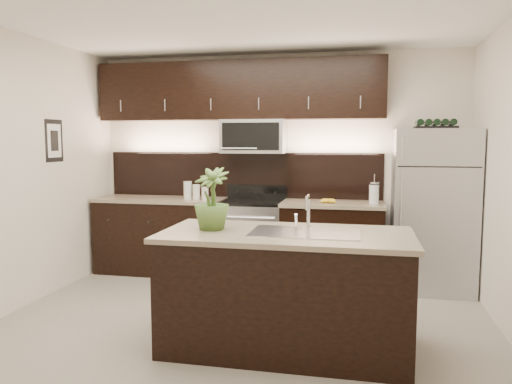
% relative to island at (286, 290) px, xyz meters
% --- Properties ---
extents(ground, '(4.50, 4.50, 0.00)m').
position_rel_island_xyz_m(ground, '(-0.46, 0.29, -0.47)').
color(ground, gray).
rests_on(ground, ground).
extents(room_walls, '(4.52, 4.02, 2.71)m').
position_rel_island_xyz_m(room_walls, '(-0.57, 0.25, 1.22)').
color(room_walls, silver).
rests_on(room_walls, ground).
extents(counter_run, '(3.51, 0.65, 0.94)m').
position_rel_island_xyz_m(counter_run, '(-0.92, 1.98, -0.00)').
color(counter_run, black).
rests_on(counter_run, ground).
extents(upper_fixtures, '(3.49, 0.40, 1.66)m').
position_rel_island_xyz_m(upper_fixtures, '(-0.89, 2.12, 1.67)').
color(upper_fixtures, black).
rests_on(upper_fixtures, counter_run).
extents(island, '(1.96, 0.96, 0.94)m').
position_rel_island_xyz_m(island, '(0.00, 0.00, 0.00)').
color(island, black).
rests_on(island, ground).
extents(sink_faucet, '(0.84, 0.50, 0.28)m').
position_rel_island_xyz_m(sink_faucet, '(0.15, 0.01, 0.48)').
color(sink_faucet, silver).
rests_on(sink_faucet, island).
extents(refrigerator, '(0.86, 0.77, 1.78)m').
position_rel_island_xyz_m(refrigerator, '(1.34, 1.92, 0.42)').
color(refrigerator, '#B2B2B7').
rests_on(refrigerator, ground).
extents(wine_rack, '(0.44, 0.27, 0.10)m').
position_rel_island_xyz_m(wine_rack, '(1.34, 1.92, 1.35)').
color(wine_rack, black).
rests_on(wine_rack, refrigerator).
extents(plant, '(0.33, 0.33, 0.50)m').
position_rel_island_xyz_m(plant, '(-0.61, -0.00, 0.72)').
color(plant, '#456428').
rests_on(plant, island).
extents(canisters, '(0.32, 0.13, 0.22)m').
position_rel_island_xyz_m(canisters, '(-1.42, 1.91, 0.56)').
color(canisters, silver).
rests_on(canisters, counter_run).
extents(french_press, '(0.11, 0.11, 0.33)m').
position_rel_island_xyz_m(french_press, '(0.71, 1.93, 0.59)').
color(french_press, silver).
rests_on(french_press, counter_run).
extents(bananas, '(0.18, 0.14, 0.05)m').
position_rel_island_xyz_m(bananas, '(0.15, 1.90, 0.50)').
color(bananas, yellow).
rests_on(bananas, counter_run).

